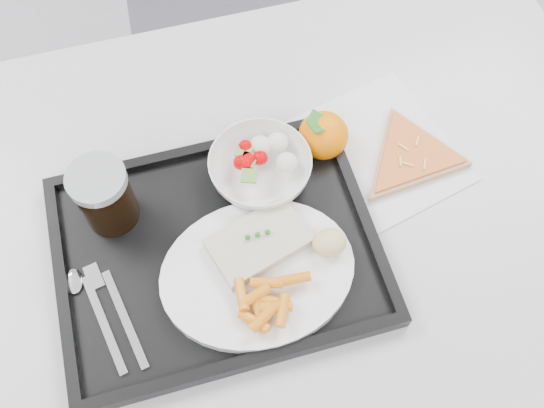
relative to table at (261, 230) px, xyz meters
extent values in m
cube|color=#BBBABD|center=(0.00, 0.00, 0.05)|extent=(1.20, 0.80, 0.03)
cylinder|color=#47474C|center=(0.54, 0.34, -0.32)|extent=(0.04, 0.04, 0.72)
cube|color=#3D3C44|center=(0.07, 0.73, -0.23)|extent=(0.44, 0.44, 0.04)
cylinder|color=#47474C|center=(-0.11, 0.55, -0.47)|extent=(0.03, 0.03, 0.43)
cylinder|color=#47474C|center=(0.25, 0.55, -0.47)|extent=(0.03, 0.03, 0.43)
cylinder|color=#47474C|center=(-0.11, 0.91, -0.47)|extent=(0.03, 0.03, 0.43)
cylinder|color=#47474C|center=(0.25, 0.91, -0.47)|extent=(0.03, 0.03, 0.43)
cube|color=black|center=(-0.08, -0.05, 0.07)|extent=(0.45, 0.35, 0.01)
cube|color=black|center=(-0.08, 0.12, 0.09)|extent=(0.45, 0.02, 0.01)
cube|color=black|center=(-0.08, -0.22, 0.09)|extent=(0.45, 0.02, 0.01)
cube|color=black|center=(0.14, -0.05, 0.09)|extent=(0.02, 0.32, 0.01)
cube|color=black|center=(-0.29, -0.05, 0.09)|extent=(0.02, 0.32, 0.01)
cylinder|color=white|center=(-0.03, -0.10, 0.09)|extent=(0.27, 0.27, 0.02)
cube|color=beige|center=(-0.02, -0.07, 0.11)|extent=(0.15, 0.12, 0.02)
sphere|color=#236B1C|center=(-0.03, -0.06, 0.12)|extent=(0.01, 0.01, 0.01)
sphere|color=#236B1C|center=(-0.02, -0.06, 0.12)|extent=(0.01, 0.01, 0.01)
sphere|color=#236B1C|center=(-0.01, -0.06, 0.12)|extent=(0.01, 0.01, 0.01)
ellipsoid|color=#E2B97D|center=(0.07, -0.10, 0.12)|extent=(0.06, 0.05, 0.03)
imported|color=white|center=(0.01, 0.05, 0.11)|extent=(0.15, 0.15, 0.05)
cylinder|color=black|center=(-0.21, 0.05, 0.13)|extent=(0.08, 0.08, 0.10)
cylinder|color=#A5A8AD|center=(-0.21, 0.05, 0.18)|extent=(0.08, 0.08, 0.01)
cube|color=silver|center=(-0.25, -0.12, 0.08)|extent=(0.04, 0.15, 0.00)
ellipsoid|color=silver|center=(-0.28, -0.05, 0.09)|extent=(0.03, 0.04, 0.01)
cube|color=silver|center=(-0.22, -0.12, 0.08)|extent=(0.04, 0.15, 0.00)
cube|color=silver|center=(-0.25, -0.05, 0.08)|extent=(0.03, 0.04, 0.00)
cube|color=silver|center=(0.19, 0.05, 0.07)|extent=(0.30, 0.29, 0.00)
ellipsoid|color=#E49903|center=(0.12, 0.08, 0.10)|extent=(0.10, 0.10, 0.07)
cube|color=#236B1C|center=(0.12, 0.08, 0.13)|extent=(0.05, 0.05, 0.02)
cube|color=#236B1C|center=(0.12, 0.08, 0.13)|extent=(0.06, 0.04, 0.02)
cylinder|color=tan|center=(0.25, 0.02, 0.08)|extent=(0.29, 0.29, 0.01)
cylinder|color=#AC2920|center=(0.25, 0.02, 0.08)|extent=(0.25, 0.25, 0.00)
cube|color=#EABC47|center=(0.26, 0.04, 0.09)|extent=(0.01, 0.02, 0.00)
cube|color=#EABC47|center=(0.24, 0.04, 0.09)|extent=(0.01, 0.02, 0.00)
cube|color=#EABC47|center=(0.23, 0.01, 0.09)|extent=(0.02, 0.01, 0.00)
cube|color=#EABC47|center=(0.22, 0.01, 0.09)|extent=(0.01, 0.02, 0.00)
cube|color=#EABC47|center=(0.26, 0.00, 0.09)|extent=(0.01, 0.02, 0.00)
cylinder|color=orange|center=(-0.05, -0.14, 0.12)|extent=(0.05, 0.03, 0.01)
cylinder|color=orange|center=(-0.04, -0.18, 0.12)|extent=(0.04, 0.03, 0.01)
cylinder|color=orange|center=(-0.02, -0.17, 0.12)|extent=(0.03, 0.05, 0.01)
cylinder|color=orange|center=(-0.06, -0.14, 0.12)|extent=(0.02, 0.04, 0.01)
cylinder|color=orange|center=(-0.03, -0.16, 0.11)|extent=(0.04, 0.03, 0.01)
cylinder|color=orange|center=(-0.03, -0.13, 0.12)|extent=(0.05, 0.03, 0.01)
cylinder|color=orange|center=(-0.04, -0.17, 0.11)|extent=(0.02, 0.04, 0.01)
cylinder|color=orange|center=(-0.05, -0.17, 0.11)|extent=(0.04, 0.04, 0.01)
cylinder|color=orange|center=(0.01, -0.13, 0.12)|extent=(0.04, 0.02, 0.01)
cylinder|color=orange|center=(-0.02, -0.16, 0.11)|extent=(0.05, 0.02, 0.01)
sphere|color=#BF0002|center=(0.00, 0.06, 0.12)|extent=(0.02, 0.02, 0.02)
sphere|color=#BF0002|center=(-0.01, 0.05, 0.12)|extent=(0.02, 0.02, 0.02)
sphere|color=#BF0002|center=(0.02, 0.06, 0.12)|extent=(0.02, 0.02, 0.02)
sphere|color=#BF0002|center=(0.00, 0.08, 0.12)|extent=(0.02, 0.02, 0.02)
sphere|color=#BF0002|center=(-0.01, 0.06, 0.12)|extent=(0.02, 0.02, 0.02)
ellipsoid|color=silver|center=(0.05, 0.08, 0.12)|extent=(0.03, 0.03, 0.03)
ellipsoid|color=silver|center=(0.05, 0.04, 0.12)|extent=(0.03, 0.03, 0.03)
ellipsoid|color=silver|center=(0.02, 0.08, 0.12)|extent=(0.03, 0.03, 0.03)
cube|color=olive|center=(0.00, 0.06, 0.12)|extent=(0.03, 0.03, 0.00)
cube|color=olive|center=(-0.01, 0.03, 0.12)|extent=(0.03, 0.03, 0.00)
cube|color=olive|center=(-0.01, 0.07, 0.12)|extent=(0.03, 0.03, 0.00)
camera|label=1|loc=(-0.10, -0.40, 0.87)|focal=40.00mm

